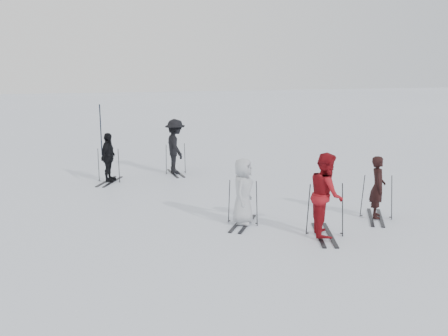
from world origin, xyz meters
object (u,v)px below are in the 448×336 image
piste_marker (101,130)px  skier_red (326,195)px  skier_uphill_far (175,147)px  skier_near_dark (378,188)px  skier_uphill_left (108,158)px  skier_grey (243,192)px

piste_marker → skier_red: bearing=-69.0°
skier_uphill_far → piste_marker: (-2.53, 4.64, 0.13)m
skier_near_dark → piste_marker: (-6.70, 11.49, 0.32)m
skier_uphill_left → skier_uphill_far: 2.57m
piste_marker → skier_uphill_left: bearing=-89.4°
skier_near_dark → skier_red: (-1.95, -0.88, 0.17)m
skier_near_dark → skier_uphill_left: bearing=75.1°
skier_uphill_left → skier_uphill_far: skier_uphill_far is taller
skier_near_dark → skier_uphill_far: 8.01m
skier_near_dark → skier_uphill_left: skier_uphill_left is taller
skier_near_dark → skier_uphill_far: bearing=59.3°
skier_near_dark → skier_uphill_far: size_ratio=0.82×
skier_near_dark → skier_uphill_left: 9.04m
skier_near_dark → skier_uphill_far: skier_uphill_far is taller
skier_uphill_left → skier_grey: bearing=-125.6°
skier_uphill_left → piste_marker: (-0.06, 5.34, 0.29)m
skier_near_dark → skier_uphill_left: (-6.64, 6.14, 0.02)m
skier_uphill_left → skier_uphill_far: size_ratio=0.84×
skier_uphill_left → skier_uphill_far: bearing=-48.2°
skier_near_dark → skier_red: size_ratio=0.83×
skier_grey → skier_uphill_left: bearing=60.8°
skier_uphill_far → skier_grey: bearing=-178.5°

